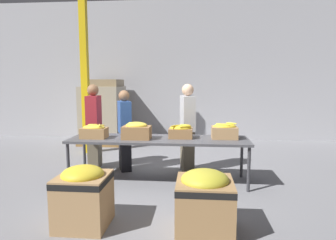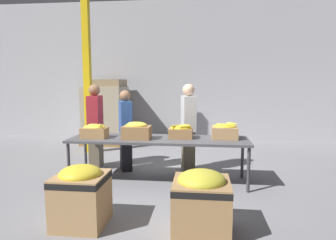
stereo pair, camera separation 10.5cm
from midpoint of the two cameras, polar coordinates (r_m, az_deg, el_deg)
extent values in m
plane|color=gray|center=(5.19, -2.35, -11.57)|extent=(30.00, 30.00, 0.00)
cube|color=#A8A8AD|center=(8.83, 1.01, 9.35)|extent=(16.00, 0.08, 4.00)
cube|color=#4C4C51|center=(5.00, -2.39, -3.72)|extent=(2.97, 0.83, 0.04)
cylinder|color=#38383D|center=(5.14, -19.02, -8.06)|extent=(0.05, 0.05, 0.70)
cylinder|color=#38383D|center=(4.76, 14.51, -9.10)|extent=(0.05, 0.05, 0.70)
cylinder|color=#38383D|center=(5.78, -16.13, -6.28)|extent=(0.05, 0.05, 0.70)
cylinder|color=#38383D|center=(5.44, 13.32, -7.02)|extent=(0.05, 0.05, 0.70)
cube|color=#A37A4C|center=(5.17, -14.46, -2.40)|extent=(0.42, 0.28, 0.17)
ellipsoid|color=yellow|center=(5.15, -14.49, -1.38)|extent=(0.37, 0.24, 0.09)
ellipsoid|color=yellow|center=(5.07, -13.50, -0.97)|extent=(0.10, 0.20, 0.04)
ellipsoid|color=yellow|center=(5.14, -14.87, -0.93)|extent=(0.14, 0.06, 0.05)
ellipsoid|color=yellow|center=(5.15, -14.37, -0.97)|extent=(0.09, 0.15, 0.05)
ellipsoid|color=yellow|center=(5.18, -13.59, -1.08)|extent=(0.18, 0.18, 0.04)
cube|color=olive|center=(4.96, -6.60, -2.39)|extent=(0.46, 0.31, 0.21)
ellipsoid|color=yellow|center=(4.94, -6.61, -1.08)|extent=(0.36, 0.24, 0.13)
ellipsoid|color=yellow|center=(4.99, -7.35, -0.59)|extent=(0.17, 0.09, 0.04)
ellipsoid|color=yellow|center=(4.98, -6.34, -0.64)|extent=(0.15, 0.07, 0.05)
ellipsoid|color=yellow|center=(4.95, -5.24, -0.76)|extent=(0.08, 0.15, 0.05)
cube|color=olive|center=(5.03, 1.83, -2.51)|extent=(0.39, 0.32, 0.16)
ellipsoid|color=gold|center=(5.01, 1.83, -1.52)|extent=(0.36, 0.29, 0.10)
ellipsoid|color=gold|center=(4.91, 2.77, -1.29)|extent=(0.21, 0.15, 0.05)
ellipsoid|color=gold|center=(4.93, 0.76, -1.14)|extent=(0.17, 0.17, 0.04)
ellipsoid|color=gold|center=(5.05, 2.64, -0.99)|extent=(0.21, 0.09, 0.04)
cube|color=tan|center=(5.05, 10.11, -2.38)|extent=(0.42, 0.32, 0.20)
ellipsoid|color=yellow|center=(5.03, 10.13, -1.20)|extent=(0.38, 0.25, 0.09)
ellipsoid|color=yellow|center=(5.10, 9.33, -0.84)|extent=(0.16, 0.17, 0.05)
ellipsoid|color=yellow|center=(4.94, 10.11, -1.00)|extent=(0.19, 0.08, 0.05)
ellipsoid|color=yellow|center=(5.10, 11.41, -0.63)|extent=(0.19, 0.15, 0.04)
cube|color=black|center=(5.80, -8.70, -5.93)|extent=(0.31, 0.39, 0.72)
cube|color=#2D5199|center=(5.68, -8.83, 0.55)|extent=(0.34, 0.45, 0.60)
sphere|color=#896042|center=(5.65, -8.91, 4.58)|extent=(0.20, 0.20, 0.20)
cube|color=#6B604C|center=(5.68, 3.16, -5.85)|extent=(0.28, 0.41, 0.78)
cube|color=#B2B2B7|center=(5.56, 3.21, 1.30)|extent=(0.31, 0.48, 0.64)
sphere|color=#DBAD89|center=(5.53, 3.24, 5.75)|extent=(0.22, 0.22, 0.22)
cube|color=#6B604C|center=(6.06, -14.26, -5.23)|extent=(0.24, 0.39, 0.77)
cube|color=maroon|center=(5.96, -14.47, 1.42)|extent=(0.26, 0.46, 0.64)
sphere|color=#896042|center=(5.93, -14.60, 5.54)|extent=(0.22, 0.22, 0.22)
cube|color=tan|center=(3.74, -16.58, -14.52)|extent=(0.57, 0.57, 0.61)
cube|color=black|center=(3.66, -16.73, -10.88)|extent=(0.58, 0.58, 0.07)
ellipsoid|color=yellow|center=(3.64, -16.76, -9.90)|extent=(0.49, 0.49, 0.20)
cube|color=#A37A4C|center=(3.50, 6.06, -16.00)|extent=(0.63, 0.63, 0.59)
cube|color=black|center=(3.41, 6.12, -12.31)|extent=(0.63, 0.63, 0.07)
ellipsoid|color=gold|center=(3.39, 6.13, -11.26)|extent=(0.53, 0.53, 0.22)
cube|color=yellow|center=(7.29, -15.99, 9.53)|extent=(0.16, 0.16, 4.00)
cube|color=olive|center=(8.69, -11.99, -3.60)|extent=(0.94, 0.94, 0.13)
cube|color=#897556|center=(8.57, -12.14, 2.14)|extent=(0.87, 0.87, 1.62)
cube|color=olive|center=(8.53, -12.49, -3.82)|extent=(1.15, 1.15, 0.13)
cube|color=#A39984|center=(8.41, -12.64, 1.39)|extent=(1.05, 1.05, 1.42)
camera|label=1|loc=(0.05, -90.61, -0.08)|focal=32.00mm
camera|label=2|loc=(0.05, 89.39, 0.08)|focal=32.00mm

